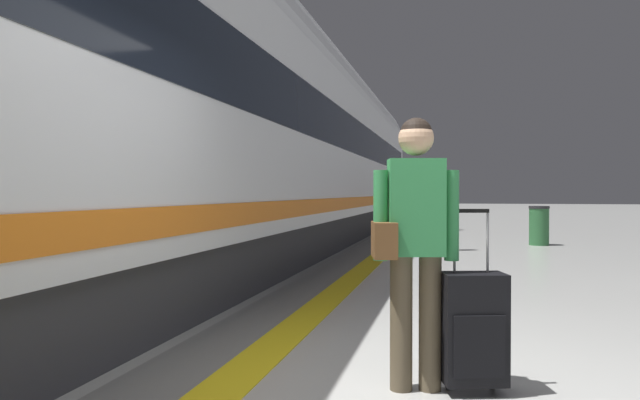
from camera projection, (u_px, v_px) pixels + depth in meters
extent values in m
plane|color=#B7B7B2|center=(368.00, 399.00, 3.40)|extent=(120.00, 120.00, 0.00)
cube|color=yellow|center=(392.00, 245.00, 13.34)|extent=(0.36, 80.00, 0.01)
cube|color=slate|center=(375.00, 244.00, 13.43)|extent=(0.74, 80.00, 0.01)
cube|color=#38383D|center=(297.00, 229.00, 13.55)|extent=(2.67, 23.11, 0.70)
cube|color=silver|center=(297.00, 153.00, 13.53)|extent=(2.90, 24.07, 2.90)
cylinder|color=silver|center=(297.00, 94.00, 13.51)|extent=(2.84, 23.59, 2.84)
cube|color=black|center=(297.00, 139.00, 13.53)|extent=(2.93, 22.62, 0.80)
cube|color=orange|center=(297.00, 202.00, 13.55)|extent=(2.94, 23.59, 0.24)
cube|color=gray|center=(282.00, 170.00, 17.38)|extent=(0.02, 0.90, 2.00)
cube|color=gray|center=(107.00, 148.00, 8.60)|extent=(0.02, 0.90, 2.00)
cylinder|color=brown|center=(430.00, 323.00, 3.54)|extent=(0.14, 0.14, 0.84)
cylinder|color=brown|center=(401.00, 323.00, 3.55)|extent=(0.14, 0.14, 0.84)
cube|color=#338C4C|center=(416.00, 207.00, 3.54)|extent=(0.37, 0.27, 0.60)
cylinder|color=#338C4C|center=(452.00, 215.00, 3.52)|extent=(0.09, 0.09, 0.56)
cylinder|color=#338C4C|center=(381.00, 215.00, 3.53)|extent=(0.09, 0.09, 0.56)
sphere|color=tan|center=(416.00, 138.00, 3.53)|extent=(0.22, 0.22, 0.22)
sphere|color=black|center=(416.00, 134.00, 3.53)|extent=(0.20, 0.20, 0.20)
cube|color=brown|center=(384.00, 240.00, 3.51)|extent=(0.20, 0.30, 0.22)
cube|color=black|center=(474.00, 328.00, 3.49)|extent=(0.43, 0.32, 0.67)
cube|color=black|center=(480.00, 347.00, 3.38)|extent=(0.30, 0.10, 0.37)
cylinder|color=black|center=(492.00, 384.00, 3.57)|extent=(0.04, 0.06, 0.06)
cylinder|color=black|center=(448.00, 384.00, 3.56)|extent=(0.04, 0.06, 0.06)
cylinder|color=gray|center=(488.00, 241.00, 3.55)|extent=(0.02, 0.02, 0.38)
cylinder|color=gray|center=(455.00, 241.00, 3.54)|extent=(0.02, 0.02, 0.38)
cube|color=black|center=(471.00, 211.00, 3.54)|extent=(0.22, 0.08, 0.02)
cylinder|color=black|center=(437.00, 231.00, 11.99)|extent=(0.14, 0.14, 0.82)
cylinder|color=black|center=(446.00, 231.00, 11.99)|extent=(0.14, 0.14, 0.82)
cube|color=silver|center=(441.00, 198.00, 11.98)|extent=(0.37, 0.27, 0.59)
cylinder|color=silver|center=(431.00, 200.00, 11.99)|extent=(0.09, 0.09, 0.55)
cylinder|color=silver|center=(452.00, 200.00, 12.00)|extent=(0.09, 0.09, 0.55)
sphere|color=tan|center=(442.00, 177.00, 11.98)|extent=(0.22, 0.22, 0.22)
sphere|color=black|center=(442.00, 176.00, 11.98)|extent=(0.20, 0.20, 0.20)
ellipsoid|color=navy|center=(425.00, 244.00, 11.90)|extent=(0.44, 0.26, 0.30)
torus|color=navy|center=(426.00, 239.00, 11.90)|extent=(0.22, 0.02, 0.22)
cylinder|color=brown|center=(439.00, 218.00, 18.51)|extent=(0.13, 0.13, 0.81)
cylinder|color=brown|center=(444.00, 218.00, 18.51)|extent=(0.13, 0.13, 0.81)
cube|color=red|center=(442.00, 196.00, 18.50)|extent=(0.36, 0.26, 0.58)
cylinder|color=red|center=(435.00, 198.00, 18.52)|extent=(0.09, 0.09, 0.54)
cylinder|color=red|center=(448.00, 198.00, 18.51)|extent=(0.09, 0.09, 0.54)
sphere|color=beige|center=(442.00, 184.00, 18.50)|extent=(0.21, 0.21, 0.21)
sphere|color=black|center=(442.00, 183.00, 18.50)|extent=(0.19, 0.19, 0.19)
cube|color=black|center=(443.00, 196.00, 18.36)|extent=(0.27, 0.19, 0.38)
ellipsoid|color=black|center=(452.00, 226.00, 18.33)|extent=(0.44, 0.26, 0.30)
torus|color=black|center=(452.00, 223.00, 18.33)|extent=(0.22, 0.02, 0.22)
cylinder|color=#2D6638|center=(539.00, 227.00, 13.23)|extent=(0.44, 0.44, 0.85)
cylinder|color=#262628|center=(539.00, 207.00, 13.22)|extent=(0.46, 0.46, 0.06)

